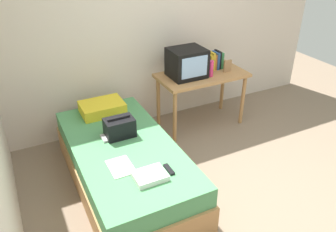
# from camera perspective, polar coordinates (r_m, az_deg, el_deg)

# --- Properties ---
(ground_plane) EXTENTS (8.00, 8.00, 0.00)m
(ground_plane) POSITION_cam_1_polar(r_m,az_deg,el_deg) (3.58, 11.33, -14.09)
(ground_plane) COLOR #84705B
(wall_back) EXTENTS (5.20, 0.10, 2.60)m
(wall_back) POSITION_cam_1_polar(r_m,az_deg,el_deg) (4.47, -2.84, 14.80)
(wall_back) COLOR beige
(wall_back) RESTS_ON ground
(bed) EXTENTS (1.00, 2.00, 0.51)m
(bed) POSITION_cam_1_polar(r_m,az_deg,el_deg) (3.59, -7.24, -8.22)
(bed) COLOR #B27F4C
(bed) RESTS_ON ground
(desk) EXTENTS (1.16, 0.60, 0.74)m
(desk) POSITION_cam_1_polar(r_m,az_deg,el_deg) (4.49, 5.69, 5.93)
(desk) COLOR #B27F4C
(desk) RESTS_ON ground
(tv) EXTENTS (0.44, 0.39, 0.36)m
(tv) POSITION_cam_1_polar(r_m,az_deg,el_deg) (4.30, 3.18, 8.90)
(tv) COLOR black
(tv) RESTS_ON desk
(water_bottle) EXTENTS (0.06, 0.06, 0.21)m
(water_bottle) POSITION_cam_1_polar(r_m,az_deg,el_deg) (4.35, 7.23, 7.91)
(water_bottle) COLOR #E53372
(water_bottle) RESTS_ON desk
(book_row) EXTENTS (0.20, 0.16, 0.24)m
(book_row) POSITION_cam_1_polar(r_m,az_deg,el_deg) (4.61, 7.83, 9.23)
(book_row) COLOR gold
(book_row) RESTS_ON desk
(picture_frame) EXTENTS (0.11, 0.02, 0.16)m
(picture_frame) POSITION_cam_1_polar(r_m,az_deg,el_deg) (4.54, 9.97, 8.27)
(picture_frame) COLOR #9E754C
(picture_frame) RESTS_ON desk
(pillow) EXTENTS (0.49, 0.36, 0.13)m
(pillow) POSITION_cam_1_polar(r_m,az_deg,el_deg) (4.03, -10.99, 1.39)
(pillow) COLOR yellow
(pillow) RESTS_ON bed
(handbag) EXTENTS (0.30, 0.20, 0.23)m
(handbag) POSITION_cam_1_polar(r_m,az_deg,el_deg) (3.53, -8.14, -1.93)
(handbag) COLOR black
(handbag) RESTS_ON bed
(magazine) EXTENTS (0.21, 0.29, 0.01)m
(magazine) POSITION_cam_1_polar(r_m,az_deg,el_deg) (3.15, -7.94, -8.44)
(magazine) COLOR white
(magazine) RESTS_ON bed
(remote_dark) EXTENTS (0.04, 0.16, 0.02)m
(remote_dark) POSITION_cam_1_polar(r_m,az_deg,el_deg) (3.08, 0.16, -8.96)
(remote_dark) COLOR black
(remote_dark) RESTS_ON bed
(remote_silver) EXTENTS (0.04, 0.14, 0.02)m
(remote_silver) POSITION_cam_1_polar(r_m,az_deg,el_deg) (3.55, -10.73, -3.71)
(remote_silver) COLOR #B7B7BC
(remote_silver) RESTS_ON bed
(folded_towel) EXTENTS (0.28, 0.22, 0.05)m
(folded_towel) POSITION_cam_1_polar(r_m,az_deg,el_deg) (2.99, -3.05, -10.00)
(folded_towel) COLOR white
(folded_towel) RESTS_ON bed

